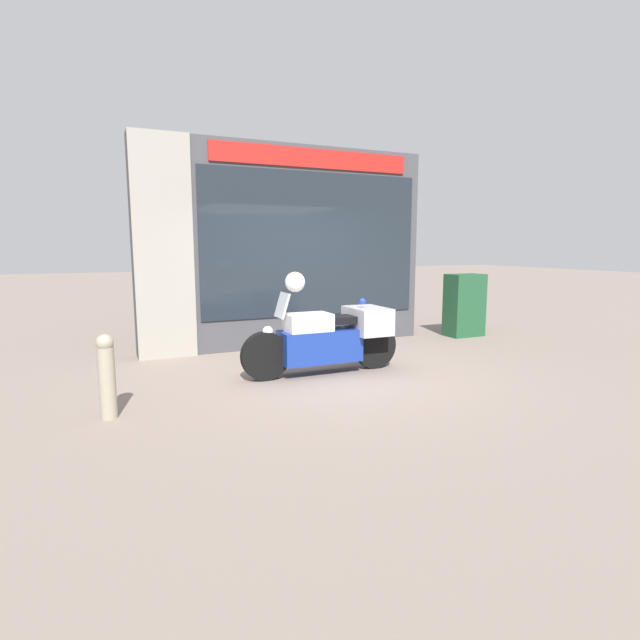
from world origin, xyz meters
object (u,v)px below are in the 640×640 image
object	(u,v)px
paramedic_motorcycle	(333,336)
street_bollard	(107,375)
white_helmet	(295,282)
utility_cabinet	(464,305)

from	to	relation	value
paramedic_motorcycle	street_bollard	xyz separation A→B (m)	(-2.96, -0.74, -0.06)
paramedic_motorcycle	white_helmet	distance (m)	0.96
utility_cabinet	white_helmet	size ratio (longest dim) A/B	4.55
paramedic_motorcycle	utility_cabinet	xyz separation A→B (m)	(3.66, 1.54, 0.09)
paramedic_motorcycle	white_helmet	bearing A→B (deg)	-0.00
paramedic_motorcycle	white_helmet	size ratio (longest dim) A/B	8.61
white_helmet	utility_cabinet	bearing A→B (deg)	19.95
white_helmet	street_bollard	xyz separation A→B (m)	(-2.40, -0.74, -0.84)
utility_cabinet	white_helmet	bearing A→B (deg)	-160.05
utility_cabinet	white_helmet	world-z (taller)	white_helmet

